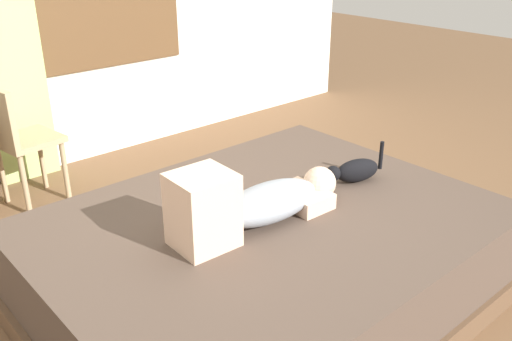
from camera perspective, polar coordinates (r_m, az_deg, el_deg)
ground_plane at (r=3.01m, az=0.54°, el=-13.02°), size 16.00×16.00×0.00m
bed at (r=2.85m, az=1.18°, el=-9.28°), size 2.22×1.72×0.51m
person_lying at (r=2.60m, az=-0.27°, el=-3.32°), size 0.94×0.29×0.34m
cat at (r=3.09m, az=10.04°, el=-0.01°), size 0.35×0.18×0.21m
chair_by_desk at (r=4.06m, az=-23.26°, el=3.26°), size 0.43×0.43×0.86m
curtain_left at (r=4.35m, az=-24.60°, el=14.99°), size 0.44×0.06×2.57m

